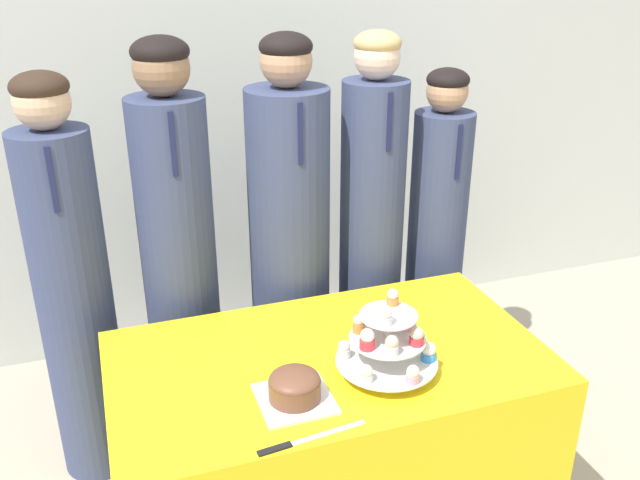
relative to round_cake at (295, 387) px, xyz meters
The scene contains 10 objects.
wall_back 1.78m from the round_cake, 84.04° to the left, with size 9.00×0.06×2.70m.
table 0.48m from the round_cake, 46.94° to the left, with size 1.41×0.79×0.72m.
round_cake is the anchor object (origin of this frame).
cake_knife 0.19m from the round_cake, 107.51° to the right, with size 0.32×0.05×0.01m.
cupcake_stand 0.33m from the round_cake, ahead, with size 0.32×0.32×0.27m.
student_0 1.00m from the round_cake, 126.87° to the left, with size 0.27×0.28×1.57m.
student_1 0.83m from the round_cake, 104.70° to the left, with size 0.28×0.29×1.67m.
student_2 0.83m from the round_cake, 74.12° to the left, with size 0.32×0.32×1.66m.
student_3 0.99m from the round_cake, 54.06° to the left, with size 0.26×0.27×1.65m.
student_4 1.19m from the round_cake, 42.09° to the left, with size 0.25×0.25×1.50m.
Camera 1 is at (-0.64, -1.35, 1.95)m, focal length 38.00 mm.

